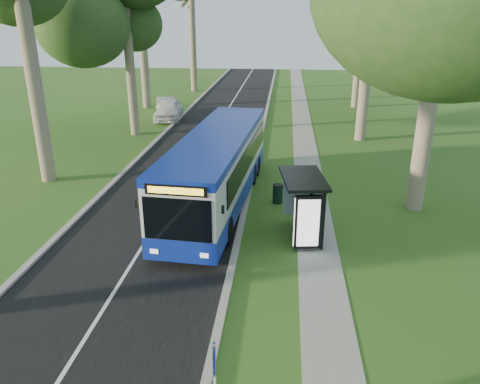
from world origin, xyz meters
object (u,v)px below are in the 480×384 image
object	(u,v)px
bus_stop_sign	(215,379)
car_silver	(167,106)
litter_bin	(278,194)
bus	(218,169)
car_white	(169,109)
bus_shelter	(307,199)

from	to	relation	value
bus_stop_sign	car_silver	bearing A→B (deg)	98.09
litter_bin	bus	bearing A→B (deg)	-171.70
car_silver	litter_bin	bearing A→B (deg)	-82.11
bus	car_white	distance (m)	18.67
litter_bin	car_silver	bearing A→B (deg)	117.35
litter_bin	car_white	xyz separation A→B (m)	(-9.22, 17.08, 0.36)
bus	bus_shelter	world-z (taller)	bus
car_silver	car_white	bearing A→B (deg)	-91.29
bus_stop_sign	litter_bin	bearing A→B (deg)	77.98
bus_stop_sign	litter_bin	xyz separation A→B (m)	(1.01, 12.72, -0.96)
bus	car_silver	bearing A→B (deg)	114.54
bus_stop_sign	bus_shelter	size ratio (longest dim) A/B	0.74
bus	litter_bin	size ratio (longest dim) A/B	14.15
bus_stop_sign	bus	bearing A→B (deg)	90.25
bus	bus_stop_sign	size ratio (longest dim) A/B	5.61
car_white	litter_bin	bearing A→B (deg)	-66.47
bus	bus_stop_sign	distance (m)	12.45
bus_stop_sign	car_silver	distance (m)	33.04
bus_shelter	car_white	xyz separation A→B (m)	(-10.33, 20.77, -0.90)
bus_shelter	bus_stop_sign	bearing A→B (deg)	-111.11
bus_shelter	car_white	distance (m)	23.21
litter_bin	car_silver	xyz separation A→B (m)	(-9.88, 19.10, 0.24)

